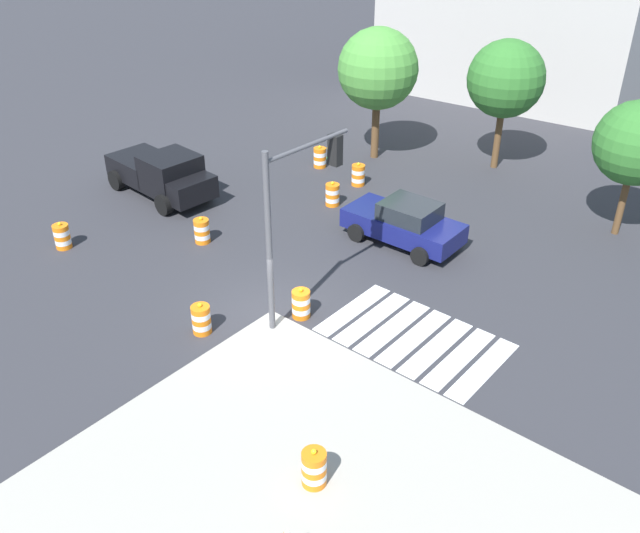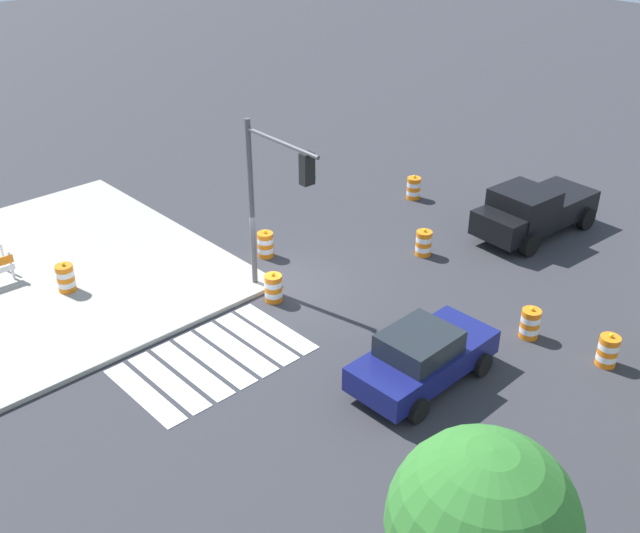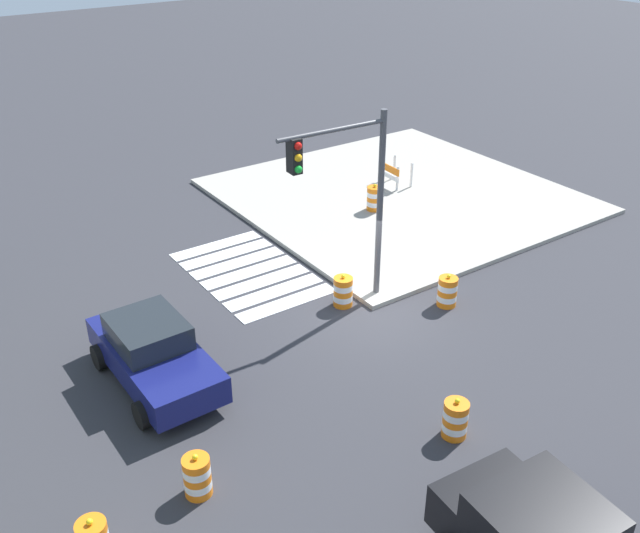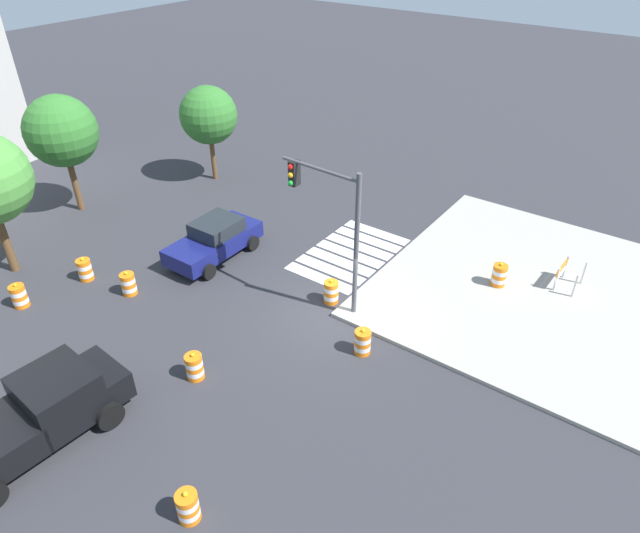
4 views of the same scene
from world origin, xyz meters
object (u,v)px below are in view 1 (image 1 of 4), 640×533
traffic_barrel_median_near (62,236)px  traffic_barrel_far_curb (202,231)px  traffic_light_pole (297,199)px  traffic_barrel_crosswalk_end (320,157)px  traffic_barrel_median_far (301,304)px  traffic_barrel_opposite_curb (201,319)px  sports_car (404,223)px  street_tree_streetside_mid (378,69)px  traffic_barrel_on_sidewalk (314,468)px  street_tree_streetside_near (637,143)px  street_tree_streetside_far (506,79)px  traffic_barrel_lane_center (332,195)px  pickup_truck (164,174)px  traffic_barrel_near_corner (358,175)px

traffic_barrel_median_near → traffic_barrel_far_curb: 4.93m
traffic_barrel_far_curb → traffic_light_pole: 6.80m
traffic_barrel_crosswalk_end → traffic_barrel_median_far: size_ratio=1.00×
traffic_barrel_median_far → traffic_barrel_opposite_curb: same height
sports_car → traffic_light_pole: traffic_light_pole is taller
traffic_barrel_opposite_curb → street_tree_streetside_mid: size_ratio=0.17×
traffic_barrel_median_near → traffic_barrel_on_sidewalk: (13.93, -2.57, 0.15)m
street_tree_streetside_near → traffic_barrel_crosswalk_end: bearing=-170.0°
traffic_barrel_on_sidewalk → street_tree_streetside_far: bearing=106.3°
traffic_barrel_on_sidewalk → traffic_light_pole: (-4.69, 4.82, 3.31)m
sports_car → traffic_barrel_median_near: size_ratio=4.24×
traffic_barrel_median_near → traffic_barrel_far_curb: bearing=44.6°
street_tree_streetside_far → traffic_barrel_lane_center: bearing=-112.1°
pickup_truck → street_tree_streetside_mid: (4.07, 8.98, 3.10)m
street_tree_streetside_far → street_tree_streetside_near: bearing=-23.7°
traffic_barrel_lane_center → traffic_light_pole: bearing=-58.6°
traffic_barrel_median_near → sports_car: bearing=41.6°
traffic_barrel_near_corner → traffic_barrel_opposite_curb: 11.69m
traffic_barrel_near_corner → traffic_barrel_median_far: (4.54, -8.87, 0.00)m
sports_car → street_tree_streetside_far: street_tree_streetside_far is taller
traffic_barrel_opposite_curb → street_tree_streetside_far: size_ratio=0.18×
traffic_barrel_median_far → street_tree_streetside_far: street_tree_streetside_far is taller
traffic_barrel_near_corner → street_tree_streetside_mid: bearing=113.8°
sports_car → traffic_barrel_lane_center: 4.02m
sports_car → traffic_barrel_near_corner: sports_car is taller
traffic_barrel_crosswalk_end → traffic_barrel_lane_center: bearing=-42.8°
traffic_barrel_far_curb → traffic_barrel_on_sidewalk: bearing=-30.1°
traffic_barrel_near_corner → traffic_light_pole: bearing=-63.4°
sports_car → traffic_light_pole: size_ratio=0.79×
street_tree_streetside_far → traffic_barrel_opposite_curb: bearing=-92.3°
traffic_barrel_crosswalk_end → traffic_barrel_on_sidewalk: 18.30m
traffic_barrel_median_far → traffic_barrel_on_sidewalk: bearing=-46.3°
sports_car → street_tree_streetside_near: street_tree_streetside_near is taller
traffic_barrel_median_near → street_tree_streetside_far: size_ratio=0.18×
traffic_barrel_crosswalk_end → street_tree_streetside_far: bearing=39.9°
pickup_truck → sports_car: bearing=17.0°
traffic_barrel_median_far → street_tree_streetside_far: 14.82m
street_tree_streetside_far → traffic_barrel_on_sidewalk: bearing=-73.7°
traffic_barrel_near_corner → pickup_truck: bearing=-132.1°
traffic_light_pole → traffic_barrel_opposite_curb: bearing=-122.7°
pickup_truck → traffic_barrel_on_sidewalk: size_ratio=5.18×
pickup_truck → traffic_barrel_median_near: pickup_truck is taller
traffic_barrel_lane_center → sports_car: bearing=-11.2°
pickup_truck → street_tree_streetside_far: 14.84m
pickup_truck → street_tree_streetside_far: bearing=52.1°
traffic_barrel_median_far → street_tree_streetside_mid: street_tree_streetside_mid is taller
traffic_barrel_on_sidewalk → street_tree_streetside_far: (-5.60, 19.16, 3.36)m
traffic_barrel_lane_center → traffic_barrel_opposite_curb: (2.44, -9.12, 0.00)m
traffic_barrel_near_corner → traffic_barrel_median_near: 12.09m
traffic_barrel_near_corner → traffic_barrel_on_sidewalk: traffic_barrel_on_sidewalk is taller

